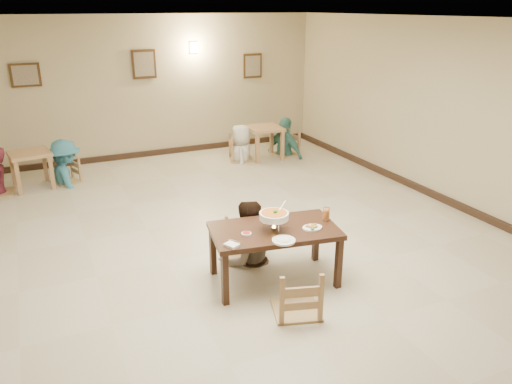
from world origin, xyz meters
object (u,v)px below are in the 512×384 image
curry_warmer (274,216)px  bg_chair_rl (241,137)px  bg_diner_c (241,125)px  bg_chair_rr (285,132)px  main_table (274,234)px  chair_near (297,268)px  bg_chair_lr (65,160)px  bg_diner_d (286,117)px  drink_glass (326,215)px  bg_table_left (30,159)px  main_diner (247,202)px  bg_diner_b (62,140)px  bg_table_right (265,133)px  chair_far (243,224)px

curry_warmer → bg_chair_rl: bearing=71.1°
bg_diner_c → bg_chair_rr: bearing=108.8°
main_table → chair_near: size_ratio=1.50×
bg_chair_lr → bg_diner_d: bearing=69.4°
drink_glass → bg_table_left: drink_glass is taller
main_table → drink_glass: (0.68, -0.05, 0.16)m
bg_diner_d → main_table: bearing=131.5°
main_diner → bg_chair_rr: main_diner is taller
bg_chair_lr → curry_warmer: bearing=1.9°
curry_warmer → bg_diner_b: bg_diner_b is taller
main_diner → bg_table_left: bearing=-62.1°
bg_chair_rl → bg_chair_rr: bg_chair_rr is taller
chair_near → bg_chair_rl: 5.77m
bg_chair_rl → bg_diner_d: size_ratio=0.61×
bg_chair_rr → bg_diner_d: bearing=-58.3°
main_diner → curry_warmer: bearing=91.8°
bg_table_right → bg_chair_rr: bearing=2.7°
main_diner → bg_chair_lr: bearing=-68.6°
main_table → bg_diner_d: bg_diner_d is taller
main_diner → bg_table_left: main_diner is taller
drink_glass → bg_diner_d: (2.00, 4.82, 0.08)m
bg_diner_d → bg_chair_rr: bearing=-64.2°
chair_near → bg_table_right: size_ratio=1.45×
main_table → bg_chair_lr: (-1.95, 4.85, -0.17)m
bg_chair_lr → chair_far: bearing=4.5°
drink_glass → main_diner: bearing=138.0°
bg_table_left → bg_diner_d: 5.21m
chair_near → drink_glass: size_ratio=6.57×
bg_chair_rr → bg_diner_b: (-4.62, 0.09, 0.30)m
main_table → curry_warmer: 0.27m
main_diner → bg_diner_b: (-1.87, 4.22, 0.01)m
bg_diner_b → curry_warmer: bearing=-173.2°
main_diner → bg_chair_lr: 4.63m
curry_warmer → bg_table_left: size_ratio=0.49×
drink_glass → chair_near: bearing=-139.4°
drink_glass → bg_table_right: size_ratio=0.22×
bg_diner_b → bg_diner_d: 4.62m
bg_chair_rr → main_diner: bearing=-46.9°
curry_warmer → bg_diner_d: (2.70, 4.81, -0.02)m
bg_diner_c → bg_chair_rl: bearing=-4.8°
main_table → chair_near: (-0.07, -0.70, -0.08)m
bg_chair_lr → bg_diner_b: size_ratio=0.54×
bg_diner_d → chair_near: bearing=134.1°
curry_warmer → bg_chair_rl: size_ratio=0.36×
main_diner → bg_diner_d: bg_diner_d is taller
chair_far → bg_diner_b: bg_diner_b is taller
curry_warmer → drink_glass: size_ratio=2.36×
bg_diner_b → bg_diner_c: size_ratio=1.07×
bg_chair_rr → bg_diner_c: size_ratio=0.68×
main_table → bg_diner_c: size_ratio=1.03×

